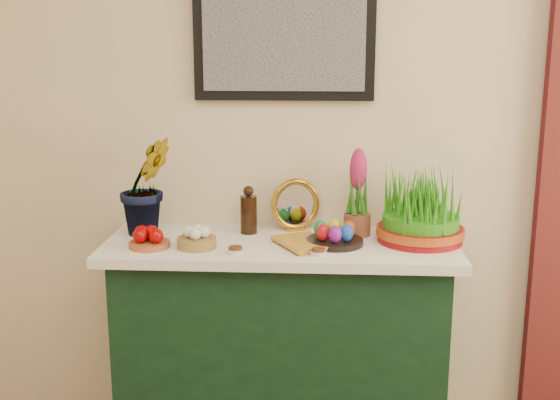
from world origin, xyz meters
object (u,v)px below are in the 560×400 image
Objects in this scene: mirror at (295,205)px; wheatgrass_sabzeh at (421,211)px; sideboard at (281,349)px; hyacinth_green at (146,170)px; book at (283,245)px.

mirror is 0.63× the size of wheatgrass_sabzeh.
sideboard is at bearing -176.96° from wheatgrass_sabzeh.
hyacinth_green reaches higher than book.
sideboard is 0.92m from hyacinth_green.
hyacinth_green is at bearing 171.79° from sideboard.
mirror is (0.61, 0.10, -0.16)m from hyacinth_green.
wheatgrass_sabzeh is (0.54, 0.14, 0.11)m from book.
sideboard is at bearing -105.84° from mirror.
mirror is at bearing 53.47° from book.
wheatgrass_sabzeh is at bearing -40.42° from hyacinth_green.
sideboard is at bearing 68.95° from book.
wheatgrass_sabzeh reaches higher than mirror.
hyacinth_green reaches higher than sideboard.
book is at bearing -165.92° from wheatgrass_sabzeh.
sideboard is 0.49m from book.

